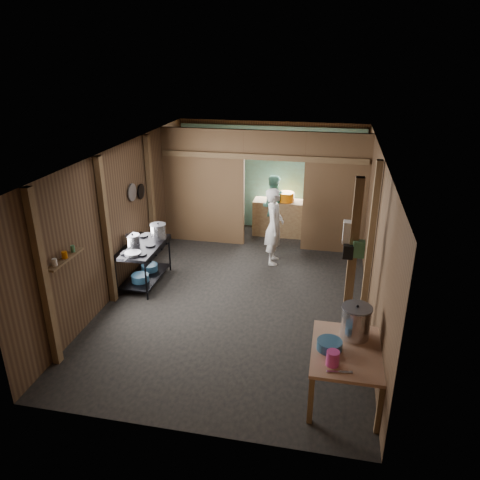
% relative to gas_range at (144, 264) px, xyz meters
% --- Properties ---
extents(floor, '(4.50, 7.00, 0.00)m').
position_rel_gas_range_xyz_m(floor, '(1.88, 0.07, -0.39)').
color(floor, black).
rests_on(floor, ground).
extents(ceiling, '(4.50, 7.00, 0.00)m').
position_rel_gas_range_xyz_m(ceiling, '(1.88, 0.07, 2.21)').
color(ceiling, '#484644').
rests_on(ceiling, ground).
extents(wall_back, '(4.50, 0.00, 2.60)m').
position_rel_gas_range_xyz_m(wall_back, '(1.88, 3.57, 0.91)').
color(wall_back, brown).
rests_on(wall_back, ground).
extents(wall_front, '(4.50, 0.00, 2.60)m').
position_rel_gas_range_xyz_m(wall_front, '(1.88, -3.43, 0.91)').
color(wall_front, brown).
rests_on(wall_front, ground).
extents(wall_left, '(0.00, 7.00, 2.60)m').
position_rel_gas_range_xyz_m(wall_left, '(-0.37, 0.07, 0.91)').
color(wall_left, brown).
rests_on(wall_left, ground).
extents(wall_right, '(0.00, 7.00, 2.60)m').
position_rel_gas_range_xyz_m(wall_right, '(4.13, 0.07, 0.91)').
color(wall_right, brown).
rests_on(wall_right, ground).
extents(partition_left, '(1.85, 0.10, 2.60)m').
position_rel_gas_range_xyz_m(partition_left, '(0.55, 2.27, 0.91)').
color(partition_left, brown).
rests_on(partition_left, floor).
extents(partition_right, '(1.35, 0.10, 2.60)m').
position_rel_gas_range_xyz_m(partition_right, '(3.46, 2.27, 0.91)').
color(partition_right, brown).
rests_on(partition_right, floor).
extents(partition_header, '(1.30, 0.10, 0.60)m').
position_rel_gas_range_xyz_m(partition_header, '(2.13, 2.27, 1.91)').
color(partition_header, brown).
rests_on(partition_header, wall_back).
extents(turquoise_panel, '(4.40, 0.06, 2.50)m').
position_rel_gas_range_xyz_m(turquoise_panel, '(1.88, 3.51, 0.86)').
color(turquoise_panel, '#66B6B9').
rests_on(turquoise_panel, wall_back).
extents(back_counter, '(1.20, 0.50, 0.85)m').
position_rel_gas_range_xyz_m(back_counter, '(2.18, 3.02, 0.03)').
color(back_counter, olive).
rests_on(back_counter, floor).
extents(wall_clock, '(0.20, 0.03, 0.20)m').
position_rel_gas_range_xyz_m(wall_clock, '(2.13, 3.47, 1.51)').
color(wall_clock, silver).
rests_on(wall_clock, wall_back).
extents(post_left_a, '(0.10, 0.12, 2.60)m').
position_rel_gas_range_xyz_m(post_left_a, '(-0.30, -2.53, 0.91)').
color(post_left_a, olive).
rests_on(post_left_a, floor).
extents(post_left_b, '(0.10, 0.12, 2.60)m').
position_rel_gas_range_xyz_m(post_left_b, '(-0.30, -0.73, 0.91)').
color(post_left_b, olive).
rests_on(post_left_b, floor).
extents(post_left_c, '(0.10, 0.12, 2.60)m').
position_rel_gas_range_xyz_m(post_left_c, '(-0.30, 1.27, 0.91)').
color(post_left_c, olive).
rests_on(post_left_c, floor).
extents(post_right, '(0.10, 0.12, 2.60)m').
position_rel_gas_range_xyz_m(post_right, '(4.06, -0.13, 0.91)').
color(post_right, olive).
rests_on(post_right, floor).
extents(post_free, '(0.12, 0.12, 2.60)m').
position_rel_gas_range_xyz_m(post_free, '(3.73, -1.23, 0.91)').
color(post_free, olive).
rests_on(post_free, floor).
extents(cross_beam, '(4.40, 0.12, 0.12)m').
position_rel_gas_range_xyz_m(cross_beam, '(1.88, 2.22, 1.66)').
color(cross_beam, olive).
rests_on(cross_beam, wall_left).
extents(pan_lid_big, '(0.03, 0.34, 0.34)m').
position_rel_gas_range_xyz_m(pan_lid_big, '(-0.33, 0.47, 1.26)').
color(pan_lid_big, slate).
rests_on(pan_lid_big, wall_left).
extents(pan_lid_small, '(0.03, 0.30, 0.30)m').
position_rel_gas_range_xyz_m(pan_lid_small, '(-0.33, 0.87, 1.16)').
color(pan_lid_small, black).
rests_on(pan_lid_small, wall_left).
extents(wall_shelf, '(0.14, 0.80, 0.03)m').
position_rel_gas_range_xyz_m(wall_shelf, '(-0.27, -2.03, 1.01)').
color(wall_shelf, olive).
rests_on(wall_shelf, wall_left).
extents(jar_white, '(0.07, 0.07, 0.10)m').
position_rel_gas_range_xyz_m(jar_white, '(-0.27, -2.28, 1.07)').
color(jar_white, silver).
rests_on(jar_white, wall_shelf).
extents(jar_yellow, '(0.08, 0.08, 0.10)m').
position_rel_gas_range_xyz_m(jar_yellow, '(-0.27, -2.03, 1.07)').
color(jar_yellow, '#C56006').
rests_on(jar_yellow, wall_shelf).
extents(jar_green, '(0.06, 0.06, 0.10)m').
position_rel_gas_range_xyz_m(jar_green, '(-0.27, -1.81, 1.07)').
color(jar_green, '#3D7750').
rests_on(jar_green, wall_shelf).
extents(bag_white, '(0.22, 0.15, 0.32)m').
position_rel_gas_range_xyz_m(bag_white, '(3.68, -1.15, 1.39)').
color(bag_white, silver).
rests_on(bag_white, post_free).
extents(bag_green, '(0.16, 0.12, 0.24)m').
position_rel_gas_range_xyz_m(bag_green, '(3.80, -1.29, 1.21)').
color(bag_green, '#3D7750').
rests_on(bag_green, post_free).
extents(bag_black, '(0.14, 0.10, 0.20)m').
position_rel_gas_range_xyz_m(bag_black, '(3.66, -1.31, 1.16)').
color(bag_black, black).
rests_on(bag_black, post_free).
extents(gas_range, '(0.68, 1.33, 0.78)m').
position_rel_gas_range_xyz_m(gas_range, '(0.00, 0.00, 0.00)').
color(gas_range, black).
rests_on(gas_range, floor).
extents(prep_table, '(0.87, 1.20, 0.71)m').
position_rel_gas_range_xyz_m(prep_table, '(3.71, -2.42, -0.04)').
color(prep_table, '#A77D63').
rests_on(prep_table, floor).
extents(stove_pot_large, '(0.38, 0.38, 0.31)m').
position_rel_gas_range_xyz_m(stove_pot_large, '(0.17, 0.40, 0.53)').
color(stove_pot_large, '#B7B6BC').
rests_on(stove_pot_large, gas_range).
extents(stove_pot_med, '(0.35, 0.35, 0.23)m').
position_rel_gas_range_xyz_m(stove_pot_med, '(-0.17, -0.04, 0.49)').
color(stove_pot_med, '#B7B6BC').
rests_on(stove_pot_med, gas_range).
extents(frying_pan, '(0.30, 0.52, 0.07)m').
position_rel_gas_range_xyz_m(frying_pan, '(0.00, -0.43, 0.42)').
color(frying_pan, slate).
rests_on(frying_pan, gas_range).
extents(blue_tub_front, '(0.32, 0.32, 0.13)m').
position_rel_gas_range_xyz_m(blue_tub_front, '(0.00, -0.23, -0.17)').
color(blue_tub_front, '#295578').
rests_on(blue_tub_front, gas_range).
extents(blue_tub_back, '(0.32, 0.32, 0.13)m').
position_rel_gas_range_xyz_m(blue_tub_back, '(0.00, 0.23, -0.18)').
color(blue_tub_back, '#295578').
rests_on(blue_tub_back, gas_range).
extents(stock_pot, '(0.46, 0.46, 0.46)m').
position_rel_gas_range_xyz_m(stock_pot, '(3.80, -2.11, 0.53)').
color(stock_pot, '#B7B6BC').
rests_on(stock_pot, prep_table).
extents(wash_basin, '(0.35, 0.35, 0.12)m').
position_rel_gas_range_xyz_m(wash_basin, '(3.49, -2.45, 0.38)').
color(wash_basin, '#295578').
rests_on(wash_basin, prep_table).
extents(pink_bucket, '(0.20, 0.20, 0.19)m').
position_rel_gas_range_xyz_m(pink_bucket, '(3.53, -2.76, 0.41)').
color(pink_bucket, '#CD3B90').
rests_on(pink_bucket, prep_table).
extents(knife, '(0.30, 0.08, 0.01)m').
position_rel_gas_range_xyz_m(knife, '(3.62, -2.88, 0.32)').
color(knife, '#B7B6BC').
rests_on(knife, prep_table).
extents(yellow_tub, '(0.38, 0.38, 0.21)m').
position_rel_gas_range_xyz_m(yellow_tub, '(2.34, 3.02, 0.57)').
color(yellow_tub, '#C56006').
rests_on(yellow_tub, back_counter).
extents(cook, '(0.41, 0.60, 1.61)m').
position_rel_gas_range_xyz_m(cook, '(2.28, 1.43, 0.41)').
color(cook, white).
rests_on(cook, floor).
extents(worker_back, '(0.85, 0.74, 1.47)m').
position_rel_gas_range_xyz_m(worker_back, '(2.02, 2.96, 0.34)').
color(worker_back, '#4A8D7C').
rests_on(worker_back, floor).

